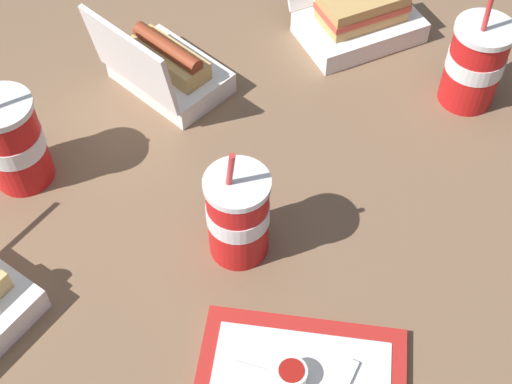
% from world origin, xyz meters
% --- Properties ---
extents(ground_plane, '(3.20, 3.20, 0.00)m').
position_xyz_m(ground_plane, '(0.00, 0.00, 0.00)').
color(ground_plane, brown).
extents(ketchup_cup, '(0.04, 0.04, 0.02)m').
position_xyz_m(ketchup_cup, '(0.27, 0.10, 0.03)').
color(ketchup_cup, white).
rests_on(ketchup_cup, food_tray).
extents(clamshell_hotdog_left, '(0.23, 0.24, 0.16)m').
position_xyz_m(clamshell_hotdog_left, '(-0.24, -0.15, 0.04)').
color(clamshell_hotdog_left, white).
rests_on(clamshell_hotdog_left, ground_plane).
extents(clamshell_sandwich_corner, '(0.28, 0.28, 0.16)m').
position_xyz_m(clamshell_sandwich_corner, '(-0.42, 0.16, 0.04)').
color(clamshell_sandwich_corner, white).
rests_on(clamshell_sandwich_corner, ground_plane).
extents(soda_cup_left, '(0.09, 0.09, 0.21)m').
position_xyz_m(soda_cup_left, '(-0.02, -0.33, 0.08)').
color(soda_cup_left, red).
rests_on(soda_cup_left, ground_plane).
extents(soda_cup_center, '(0.10, 0.10, 0.21)m').
position_xyz_m(soda_cup_center, '(-0.27, 0.35, 0.08)').
color(soda_cup_center, red).
rests_on(soda_cup_center, ground_plane).
extents(soda_cup_right, '(0.09, 0.09, 0.21)m').
position_xyz_m(soda_cup_right, '(0.07, 0.01, 0.08)').
color(soda_cup_right, red).
rests_on(soda_cup_right, ground_plane).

